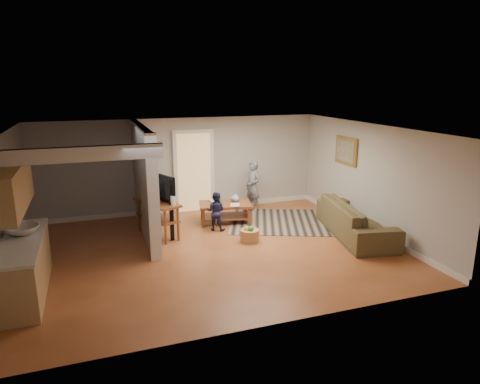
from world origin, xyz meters
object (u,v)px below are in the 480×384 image
at_px(sofa, 355,235).
at_px(speaker_right, 157,199).
at_px(tv_console, 158,204).
at_px(toddler, 216,230).
at_px(coffee_table, 226,207).
at_px(toy_basket, 250,235).
at_px(child, 253,211).
at_px(speaker_left, 172,221).

distance_m(sofa, speaker_right, 5.01).
height_order(tv_console, toddler, tv_console).
distance_m(coffee_table, toddler, 0.72).
height_order(coffee_table, toddler, coffee_table).
bearing_deg(tv_console, toy_basket, -52.20).
bearing_deg(tv_console, child, -1.36).
distance_m(sofa, tv_console, 4.53).
xyz_separation_m(sofa, speaker_right, (-4.06, 2.89, 0.48)).
height_order(coffee_table, tv_console, tv_console).
xyz_separation_m(speaker_left, speaker_right, (-0.06, 1.83, 0.03)).
xyz_separation_m(toy_basket, child, (0.86, 2.08, -0.15)).
height_order(tv_console, toy_basket, tv_console).
bearing_deg(speaker_left, coffee_table, 32.19).
xyz_separation_m(coffee_table, toy_basket, (0.10, -1.43, -0.24)).
relative_size(sofa, child, 1.88).
bearing_deg(sofa, speaker_right, 66.03).
xyz_separation_m(coffee_table, speaker_right, (-1.55, 1.04, 0.09)).
distance_m(speaker_left, toy_basket, 1.74).
distance_m(sofa, child, 2.95).
height_order(coffee_table, speaker_right, speaker_right).
distance_m(coffee_table, tv_console, 1.80).
relative_size(coffee_table, toddler, 1.51).
relative_size(tv_console, speaker_left, 1.56).
bearing_deg(toddler, speaker_right, -19.31).
bearing_deg(sofa, toddler, 75.83).
relative_size(tv_console, child, 1.00).
bearing_deg(speaker_right, coffee_table, -33.54).
relative_size(speaker_left, toy_basket, 2.16).
xyz_separation_m(sofa, coffee_table, (-2.51, 1.85, 0.39)).
bearing_deg(toddler, toy_basket, 149.82).
bearing_deg(toy_basket, coffee_table, 93.98).
bearing_deg(sofa, speaker_left, 86.57).
bearing_deg(coffee_table, child, 34.12).
xyz_separation_m(speaker_left, toddler, (1.10, 0.33, -0.45)).
bearing_deg(tv_console, speaker_right, 60.33).
distance_m(tv_console, speaker_left, 0.54).
relative_size(speaker_left, speaker_right, 0.93).
xyz_separation_m(child, toddler, (-1.35, -1.11, 0.00)).
bearing_deg(child, sofa, 15.11).
bearing_deg(child, coffee_table, -72.53).
height_order(sofa, coffee_table, coffee_table).
bearing_deg(toddler, child, -107.63).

